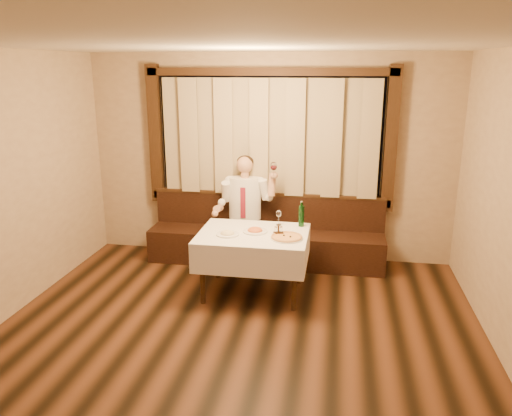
% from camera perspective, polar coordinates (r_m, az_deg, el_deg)
% --- Properties ---
extents(room, '(5.01, 6.01, 2.81)m').
position_cam_1_polar(room, '(4.90, -1.81, 2.67)').
color(room, black).
rests_on(room, ground).
extents(banquette, '(3.20, 0.61, 0.94)m').
position_cam_1_polar(banquette, '(6.90, 1.14, -3.65)').
color(banquette, black).
rests_on(banquette, ground).
extents(dining_table, '(1.27, 0.97, 0.76)m').
position_cam_1_polar(dining_table, '(5.83, -0.33, -3.83)').
color(dining_table, black).
rests_on(dining_table, ground).
extents(pizza, '(0.37, 0.37, 0.04)m').
position_cam_1_polar(pizza, '(5.61, 3.52, -3.35)').
color(pizza, white).
rests_on(pizza, dining_table).
extents(pasta_red, '(0.29, 0.29, 0.10)m').
position_cam_1_polar(pasta_red, '(5.81, -0.11, -2.38)').
color(pasta_red, white).
rests_on(pasta_red, dining_table).
extents(pasta_cream, '(0.26, 0.26, 0.09)m').
position_cam_1_polar(pasta_cream, '(5.73, -3.28, -2.74)').
color(pasta_cream, white).
rests_on(pasta_cream, dining_table).
extents(green_bottle, '(0.07, 0.07, 0.31)m').
position_cam_1_polar(green_bottle, '(6.02, 5.21, -0.87)').
color(green_bottle, '#0F4A17').
rests_on(green_bottle, dining_table).
extents(table_wine_glass, '(0.07, 0.07, 0.19)m').
position_cam_1_polar(table_wine_glass, '(6.04, 2.61, -0.72)').
color(table_wine_glass, white).
rests_on(table_wine_glass, dining_table).
extents(cruet_caddy, '(0.12, 0.08, 0.12)m').
position_cam_1_polar(cruet_caddy, '(5.72, 2.57, -2.70)').
color(cruet_caddy, black).
rests_on(cruet_caddy, dining_table).
extents(seated_man, '(0.83, 0.62, 1.48)m').
position_cam_1_polar(seated_man, '(6.70, -1.33, 0.58)').
color(seated_man, black).
rests_on(seated_man, ground).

